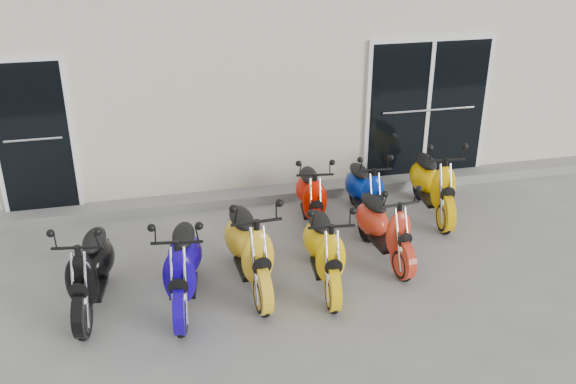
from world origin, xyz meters
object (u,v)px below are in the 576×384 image
scooter_front_orange_a (249,238)px  scooter_front_red (385,218)px  scooter_front_blue (182,256)px  scooter_front_orange_b (325,240)px  scooter_back_blue (365,183)px  scooter_back_red (311,188)px  scooter_front_black (89,261)px  scooter_back_yellow (434,175)px

scooter_front_orange_a → scooter_front_red: (1.75, 0.24, -0.08)m
scooter_front_blue → scooter_front_orange_a: 0.80m
scooter_front_orange_b → scooter_back_blue: bearing=61.6°
scooter_front_orange_b → scooter_back_red: bearing=86.5°
scooter_front_black → scooter_back_blue: scooter_front_black is taller
scooter_front_orange_a → scooter_back_red: 1.74m
scooter_front_orange_a → scooter_back_blue: (1.90, 1.35, -0.09)m
scooter_back_blue → scooter_back_yellow: (0.98, -0.09, 0.07)m
scooter_back_red → scooter_front_orange_b: bearing=-91.1°
scooter_front_blue → scooter_front_orange_b: scooter_front_blue is taller
scooter_front_red → scooter_back_blue: scooter_front_red is taller
scooter_front_orange_a → scooter_front_red: scooter_front_orange_a is taller
scooter_front_black → scooter_back_blue: 3.91m
scooter_front_orange_b → scooter_front_red: (0.90, 0.40, -0.02)m
scooter_back_red → scooter_front_black: bearing=-146.2°
scooter_front_orange_a → scooter_front_black: bearing=177.7°
scooter_front_black → scooter_front_red: 3.52m
scooter_front_blue → scooter_front_orange_b: size_ratio=1.04×
scooter_front_blue → scooter_back_red: scooter_front_blue is taller
scooter_front_orange_a → scooter_back_blue: bearing=32.3°
scooter_front_blue → scooter_back_red: (1.89, 1.52, -0.05)m
scooter_front_orange_b → scooter_front_orange_a: bearing=174.9°
scooter_front_black → scooter_back_red: scooter_front_black is taller
scooter_front_black → scooter_front_orange_b: scooter_front_black is taller
scooter_front_orange_b → scooter_front_red: size_ratio=1.04×
scooter_front_orange_b → scooter_front_red: 0.98m
scooter_front_blue → scooter_back_yellow: bearing=30.1°
scooter_front_black → scooter_back_yellow: scooter_back_yellow is taller
scooter_front_blue → scooter_back_red: bearing=47.4°
scooter_front_orange_a → scooter_back_red: (1.11, 1.33, -0.08)m
scooter_front_blue → scooter_front_orange_b: bearing=9.2°
scooter_front_orange_a → scooter_back_yellow: size_ratio=1.04×
scooter_front_black → scooter_back_red: size_ratio=1.06×
scooter_front_orange_a → scooter_front_orange_b: (0.85, -0.17, -0.05)m
scooter_front_red → scooter_back_red: (-0.64, 1.10, -0.01)m
scooter_back_blue → scooter_front_red: bearing=-95.1°
scooter_front_black → scooter_front_orange_a: size_ratio=0.93×
scooter_front_red → scooter_back_yellow: 1.53m
scooter_front_orange_b → scooter_back_red: size_ratio=1.05×
scooter_front_orange_a → scooter_front_red: size_ratio=1.13×
scooter_back_yellow → scooter_front_blue: bearing=-152.0°
scooter_front_red → scooter_back_blue: (0.15, 1.11, -0.02)m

